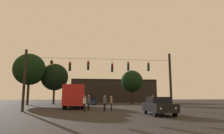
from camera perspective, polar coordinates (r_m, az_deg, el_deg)
name	(u,v)px	position (r m, az deg, el deg)	size (l,w,h in m)	color
ground_plane	(96,107)	(31.36, -4.56, -11.46)	(168.00, 168.00, 0.00)	black
overhead_signal_span	(101,75)	(22.14, -3.32, -2.39)	(16.73, 0.44, 6.66)	black
city_bus	(76,94)	(28.87, -10.48, -7.87)	(2.65, 11.03, 3.00)	#B21E19
car_near_right	(159,105)	(17.39, 13.42, -10.85)	(1.92, 4.38, 1.52)	black
car_far_left	(92,101)	(40.25, -5.82, -9.69)	(2.06, 4.42, 1.52)	navy
pedestrian_crossing_left	(85,103)	(21.00, -8.01, -10.22)	(0.33, 0.41, 1.65)	black
pedestrian_crossing_center	(111,102)	(22.55, -0.18, -10.23)	(0.28, 0.38, 1.63)	black
pedestrian_crossing_right	(105,102)	(21.57, -2.16, -10.22)	(0.35, 0.42, 1.67)	black
pedestrian_near_bus	(89,102)	(22.11, -6.81, -10.00)	(0.31, 0.40, 1.75)	black
pedestrian_trailing	(153,102)	(22.39, 11.78, -9.99)	(0.32, 0.41, 1.67)	black
corner_building	(113,91)	(58.76, 0.18, -7.08)	(23.69, 10.27, 6.39)	black
tree_left_silhouette	(55,77)	(43.06, -16.39, -2.84)	(5.65, 5.65, 8.49)	#2D2116
tree_behind_building	(29,69)	(41.97, -22.93, -0.64)	(6.22, 6.22, 10.03)	#2D2116
tree_right_far	(132,81)	(43.40, 5.85, -4.16)	(4.75, 4.75, 7.33)	black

